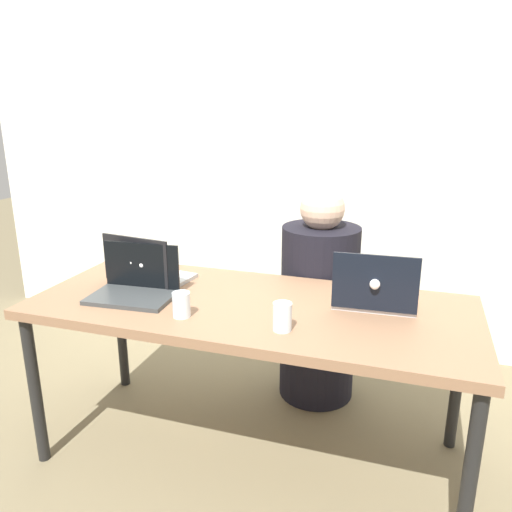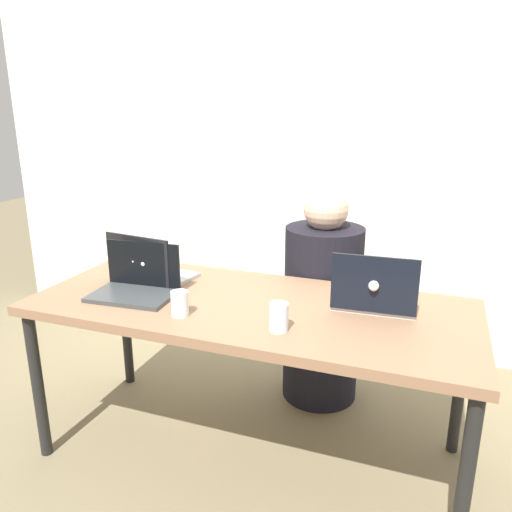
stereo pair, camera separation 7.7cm
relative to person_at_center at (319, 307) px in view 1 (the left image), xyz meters
name	(u,v)px [view 1 (the left image)]	position (x,y,z in m)	size (l,w,h in m)	color
ground_plane	(251,451)	(-0.18, -0.58, -0.50)	(12.00, 12.00, 0.00)	#70654A
back_wall	(316,165)	(-0.18, 0.69, 0.65)	(4.72, 0.10, 2.30)	white
desk	(250,316)	(-0.18, -0.58, 0.16)	(1.81, 0.76, 0.72)	#896348
person_at_center	(319,307)	(0.00, 0.00, 0.00)	(0.47, 0.47, 1.13)	black
laptop_back_right	(375,295)	(0.31, -0.46, 0.28)	(0.34, 0.29, 0.24)	silver
laptop_front_left	(135,286)	(-0.67, -0.66, 0.27)	(0.36, 0.26, 0.22)	#383C3D
laptop_back_left	(147,272)	(-0.71, -0.49, 0.27)	(0.37, 0.29, 0.23)	#AFB3B4
water_glass_right	(282,318)	(0.02, -0.79, 0.27)	(0.07, 0.07, 0.10)	silver
water_glass_left	(181,306)	(-0.38, -0.79, 0.27)	(0.07, 0.07, 0.10)	silver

